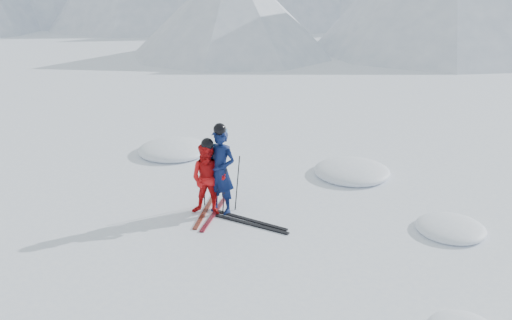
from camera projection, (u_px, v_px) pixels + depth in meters
The scene contains 12 objects.
ground at pixel (306, 233), 10.71m from camera, with size 160.00×160.00×0.00m, color white.
skier_blue at pixel (221, 171), 11.33m from camera, with size 0.68×0.45×1.86m, color #0B1846.
skier_red at pixel (208, 179), 11.30m from camera, with size 0.77×0.60×1.57m, color red.
pole_blue_left at pixel (214, 180), 11.71m from camera, with size 0.02×0.02×1.24m, color black.
pole_blue_right at pixel (237, 183), 11.51m from camera, with size 0.02×0.02×1.24m, color black.
pole_red_left at pixel (204, 184), 11.73m from camera, with size 0.02×0.02×1.05m, color black.
pole_red_right at pixel (224, 191), 11.36m from camera, with size 0.02×0.02×1.05m, color black.
ski_worn_left at pixel (205, 211), 11.62m from camera, with size 0.09×1.70×0.03m, color black.
ski_worn_right at pixel (214, 214), 11.50m from camera, with size 0.09×1.70×0.03m, color black.
ski_loose_a at pixel (251, 220), 11.21m from camera, with size 0.09×1.70×0.03m, color black.
ski_loose_b at pixel (251, 224), 11.04m from camera, with size 0.09×1.70×0.03m, color black.
snow_lumps at pixel (281, 176), 13.61m from camera, with size 10.25×6.54×0.44m.
Camera 1 is at (4.23, -8.66, 5.00)m, focal length 38.00 mm.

